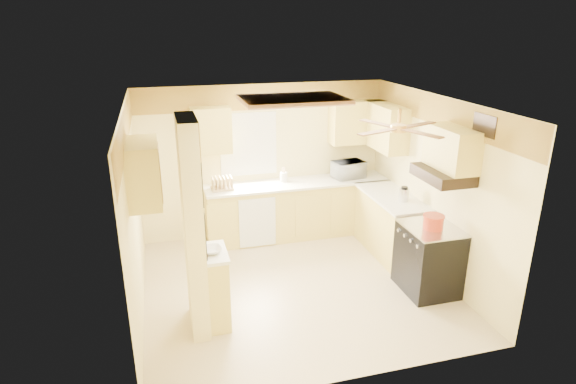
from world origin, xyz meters
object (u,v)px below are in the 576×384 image
object	(u,v)px
microwave	(348,169)
bowl	(211,250)
dutch_oven	(433,222)
kettle	(404,194)
stove	(428,259)

from	to	relation	value
microwave	bowl	size ratio (longest dim) A/B	2.08
dutch_oven	kettle	bearing A→B (deg)	84.90
stove	bowl	size ratio (longest dim) A/B	3.75
dutch_oven	kettle	world-z (taller)	kettle
microwave	kettle	world-z (taller)	microwave
stove	microwave	world-z (taller)	microwave
bowl	dutch_oven	bearing A→B (deg)	-0.39
dutch_oven	stove	bearing A→B (deg)	72.07
stove	kettle	distance (m)	1.07
microwave	kettle	size ratio (longest dim) A/B	2.31
bowl	dutch_oven	world-z (taller)	dutch_oven
stove	bowl	world-z (taller)	bowl
microwave	bowl	world-z (taller)	microwave
bowl	kettle	world-z (taller)	kettle
stove	bowl	distance (m)	2.88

